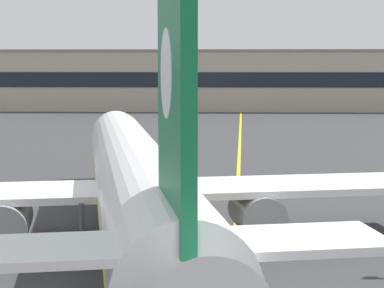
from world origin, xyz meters
name	(u,v)px	position (x,y,z in m)	size (l,w,h in m)	color
taxiway_centreline	(238,189)	(0.00, 30.00, 0.00)	(0.30, 180.00, 0.01)	yellow
airliner_foreground	(134,179)	(-5.68, 14.45, 3.37)	(32.33, 41.28, 11.65)	white
safety_cone_by_nose_gear	(171,184)	(-4.88, 30.44, 0.26)	(0.44, 0.44, 0.55)	orange
terminal_building	(202,80)	(-4.16, 113.75, 5.81)	(121.61, 12.40, 11.60)	#B2A893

